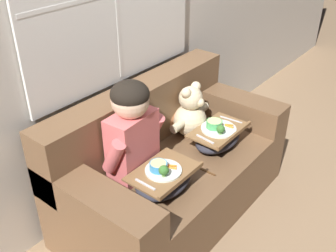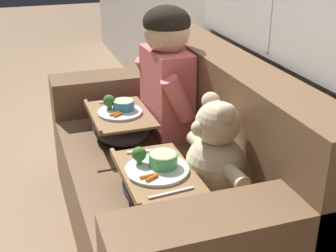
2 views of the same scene
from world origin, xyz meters
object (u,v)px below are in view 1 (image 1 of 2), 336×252
at_px(lap_tray_child, 163,179).
at_px(lap_tray_teddy, 218,136).
at_px(throw_pillow_behind_child, 117,145).
at_px(child_figure, 132,126).
at_px(throw_pillow_behind_teddy, 174,110).
at_px(teddy_bear, 191,114).
at_px(couch, 169,167).

xyz_separation_m(lap_tray_child, lap_tray_teddy, (0.59, 0.00, 0.00)).
relative_size(throw_pillow_behind_child, lap_tray_child, 0.83).
height_order(child_figure, lap_tray_child, child_figure).
distance_m(throw_pillow_behind_teddy, lap_tray_child, 0.71).
relative_size(throw_pillow_behind_teddy, lap_tray_child, 0.82).
xyz_separation_m(throw_pillow_behind_child, teddy_bear, (0.59, -0.15, 0.01)).
bearing_deg(child_figure, lap_tray_child, -90.34).
bearing_deg(throw_pillow_behind_child, lap_tray_teddy, -32.70).
height_order(child_figure, teddy_bear, child_figure).
bearing_deg(throw_pillow_behind_child, lap_tray_child, -90.20).
relative_size(teddy_bear, lap_tray_child, 1.05).
bearing_deg(child_figure, throw_pillow_behind_child, 90.02).
bearing_deg(lap_tray_child, teddy_bear, 21.42).
bearing_deg(couch, child_figure, 171.91).
bearing_deg(child_figure, couch, -8.09).
relative_size(child_figure, teddy_bear, 1.49).
distance_m(lap_tray_child, lap_tray_teddy, 0.59).
height_order(couch, lap_tray_child, couch).
bearing_deg(lap_tray_child, throw_pillow_behind_teddy, 32.61).
xyz_separation_m(throw_pillow_behind_teddy, teddy_bear, (0.00, -0.15, 0.01)).
relative_size(couch, throw_pillow_behind_child, 4.86).
bearing_deg(lap_tray_child, throw_pillow_behind_child, 89.80).
height_order(couch, throw_pillow_behind_teddy, couch).
bearing_deg(lap_tray_teddy, couch, 146.54).
xyz_separation_m(couch, throw_pillow_behind_teddy, (0.30, 0.18, 0.26)).
height_order(throw_pillow_behind_child, lap_tray_child, throw_pillow_behind_child).
bearing_deg(teddy_bear, couch, -172.74).
bearing_deg(throw_pillow_behind_teddy, child_figure, -166.48).
relative_size(lap_tray_child, lap_tray_teddy, 0.97).
height_order(teddy_bear, lap_tray_child, teddy_bear).
height_order(throw_pillow_behind_teddy, lap_tray_teddy, throw_pillow_behind_teddy).
relative_size(throw_pillow_behind_child, child_figure, 0.53).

